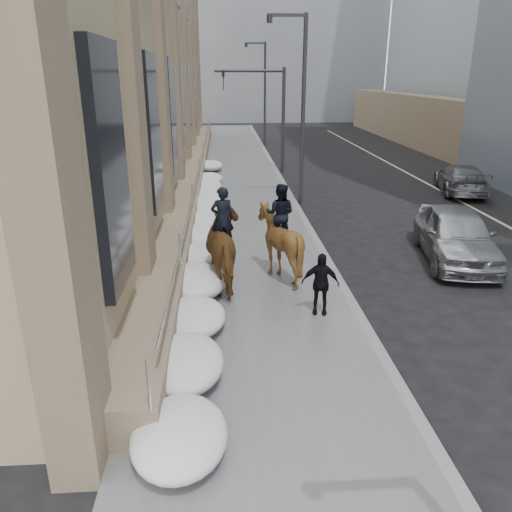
{
  "coord_description": "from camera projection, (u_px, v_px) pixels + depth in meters",
  "views": [
    {
      "loc": [
        -0.64,
        -8.31,
        5.66
      ],
      "look_at": [
        0.08,
        2.46,
        1.7
      ],
      "focal_mm": 35.0,
      "sensor_mm": 36.0,
      "label": 1
    }
  ],
  "objects": [
    {
      "name": "mounted_horse_right",
      "position": [
        279.0,
        239.0,
        14.12
      ],
      "size": [
        2.14,
        2.27,
        2.69
      ],
      "rotation": [
        0.0,
        0.0,
        2.84
      ],
      "color": "#4C3215",
      "rests_on": "sidewalk"
    },
    {
      "name": "streetlight_mid",
      "position": [
        300.0,
        100.0,
        21.49
      ],
      "size": [
        1.71,
        0.24,
        8.0
      ],
      "color": "#2D2D30",
      "rests_on": "ground"
    },
    {
      "name": "traffic_signal",
      "position": [
        268.0,
        104.0,
        29.14
      ],
      "size": [
        4.1,
        0.22,
        6.0
      ],
      "color": "#2D2D30",
      "rests_on": "ground"
    },
    {
      "name": "car_silver",
      "position": [
        456.0,
        234.0,
        15.84
      ],
      "size": [
        2.92,
        5.29,
        1.7
      ],
      "primitive_type": "imported",
      "rotation": [
        0.0,
        0.0,
        -0.19
      ],
      "color": "#A1A3A8",
      "rests_on": "ground"
    },
    {
      "name": "streetlight_far",
      "position": [
        263.0,
        88.0,
        40.22
      ],
      "size": [
        1.71,
        0.24,
        8.0
      ],
      "color": "#2D2D30",
      "rests_on": "ground"
    },
    {
      "name": "snow_bank",
      "position": [
        202.0,
        234.0,
        17.12
      ],
      "size": [
        1.7,
        18.1,
        0.76
      ],
      "color": "silver",
      "rests_on": "sidewalk"
    },
    {
      "name": "pedestrian",
      "position": [
        320.0,
        284.0,
        12.03
      ],
      "size": [
        0.96,
        0.55,
        1.55
      ],
      "primitive_type": "imported",
      "rotation": [
        0.0,
        0.0,
        -0.19
      ],
      "color": "black",
      "rests_on": "sidewalk"
    },
    {
      "name": "car_grey",
      "position": [
        461.0,
        179.0,
        24.92
      ],
      "size": [
        3.09,
        5.22,
        1.42
      ],
      "primitive_type": "imported",
      "rotation": [
        0.0,
        0.0,
        2.9
      ],
      "color": "slate",
      "rests_on": "ground"
    },
    {
      "name": "lane_line",
      "position": [
        505.0,
        225.0,
        19.8
      ],
      "size": [
        0.15,
        70.0,
        0.01
      ],
      "primitive_type": "cube",
      "color": "#BFB78C",
      "rests_on": "ground"
    },
    {
      "name": "ground",
      "position": [
        260.0,
        380.0,
        9.78
      ],
      "size": [
        140.0,
        140.0,
        0.0
      ],
      "primitive_type": "plane",
      "color": "black",
      "rests_on": "ground"
    },
    {
      "name": "bg_building_mid",
      "position": [
        257.0,
        1.0,
        61.42
      ],
      "size": [
        30.0,
        12.0,
        28.0
      ],
      "primitive_type": "cube",
      "color": "slate",
      "rests_on": "ground"
    },
    {
      "name": "limestone_building",
      "position": [
        127.0,
        5.0,
        25.09
      ],
      "size": [
        6.1,
        44.0,
        18.0
      ],
      "color": "#978363",
      "rests_on": "ground"
    },
    {
      "name": "sidewalk",
      "position": [
        241.0,
        229.0,
        19.13
      ],
      "size": [
        5.0,
        80.0,
        0.12
      ],
      "primitive_type": "cube",
      "color": "#535355",
      "rests_on": "ground"
    },
    {
      "name": "bg_building_far",
      "position": [
        184.0,
        42.0,
        73.41
      ],
      "size": [
        24.0,
        12.0,
        20.0
      ],
      "primitive_type": "cube",
      "color": "gray",
      "rests_on": "ground"
    },
    {
      "name": "mounted_horse_left",
      "position": [
        228.0,
        247.0,
        13.5
      ],
      "size": [
        1.67,
        2.75,
        2.74
      ],
      "rotation": [
        0.0,
        0.0,
        3.35
      ],
      "color": "#533619",
      "rests_on": "sidewalk"
    },
    {
      "name": "curb",
      "position": [
        309.0,
        227.0,
        19.29
      ],
      "size": [
        0.24,
        80.0,
        0.12
      ],
      "primitive_type": "cube",
      "color": "slate",
      "rests_on": "ground"
    }
  ]
}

